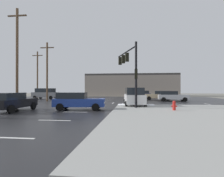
{
  "coord_description": "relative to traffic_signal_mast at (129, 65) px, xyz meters",
  "views": [
    {
      "loc": [
        4.72,
        -24.59,
        1.9
      ],
      "look_at": [
        0.88,
        8.36,
        2.01
      ],
      "focal_mm": 29.59,
      "sensor_mm": 36.0,
      "label": 1
    }
  ],
  "objects": [
    {
      "name": "suv_grey",
      "position": [
        -16.29,
        13.95,
        -3.4
      ],
      "size": [
        4.94,
        2.43,
        2.03
      ],
      "rotation": [
        0.0,
        0.0,
        3.07
      ],
      "color": "slate",
      "rests_on": "road_asphalt"
    },
    {
      "name": "ground_plane",
      "position": [
        -4.27,
        5.02,
        -4.49
      ],
      "size": [
        120.0,
        120.0,
        0.0
      ],
      "primitive_type": "plane",
      "color": "slate"
    },
    {
      "name": "utility_pole_distant",
      "position": [
        -19.17,
        16.25,
        0.53
      ],
      "size": [
        2.2,
        0.28,
        9.62
      ],
      "color": "brown",
      "rests_on": "ground_plane"
    },
    {
      "name": "road_asphalt",
      "position": [
        -4.27,
        5.02,
        -4.48
      ],
      "size": [
        44.0,
        44.0,
        0.02
      ],
      "primitive_type": "cube",
      "color": "#232326",
      "rests_on": "ground_plane"
    },
    {
      "name": "utility_pole_far",
      "position": [
        -12.93,
        7.76,
        0.3
      ],
      "size": [
        2.2,
        0.28,
        9.17
      ],
      "color": "brown",
      "rests_on": "ground_plane"
    },
    {
      "name": "lane_markings",
      "position": [
        -3.07,
        3.64,
        -4.47
      ],
      "size": [
        36.15,
        36.15,
        0.01
      ],
      "color": "silver",
      "rests_on": "road_asphalt"
    },
    {
      "name": "sedan_black",
      "position": [
        -9.74,
        -5.1,
        -3.64
      ],
      "size": [
        2.12,
        4.58,
        1.58
      ],
      "rotation": [
        0.0,
        0.0,
        1.54
      ],
      "color": "black",
      "rests_on": "road_asphalt"
    },
    {
      "name": "sedan_tan",
      "position": [
        4.86,
        12.71,
        -3.64
      ],
      "size": [
        4.67,
        2.41,
        1.58
      ],
      "rotation": [
        0.0,
        0.0,
        3.03
      ],
      "color": "tan",
      "rests_on": "road_asphalt"
    },
    {
      "name": "traffic_signal_mast",
      "position": [
        0.0,
        0.0,
        0.0
      ],
      "size": [
        2.31,
        5.93,
        6.29
      ],
      "rotation": [
        0.0,
        0.0,
        1.92
      ],
      "color": "black",
      "rests_on": "sidewalk_corner"
    },
    {
      "name": "sedan_blue",
      "position": [
        -4.55,
        -3.41,
        -3.64
      ],
      "size": [
        4.66,
        2.36,
        1.58
      ],
      "rotation": [
        0.0,
        0.0,
        0.09
      ],
      "color": "navy",
      "rests_on": "road_asphalt"
    },
    {
      "name": "utility_pole_mid",
      "position": [
        -12.32,
        -0.6,
        1.14
      ],
      "size": [
        2.2,
        0.28,
        10.81
      ],
      "color": "brown",
      "rests_on": "ground_plane"
    },
    {
      "name": "snow_strip_curbside",
      "position": [
        0.73,
        1.02,
        -4.32
      ],
      "size": [
        4.0,
        1.6,
        0.06
      ],
      "primitive_type": "cube",
      "color": "white",
      "rests_on": "sidewalk_corner"
    },
    {
      "name": "strip_building_background",
      "position": [
        -0.13,
        32.87,
        -1.46
      ],
      "size": [
        24.95,
        8.0,
        6.06
      ],
      "color": "gray",
      "rests_on": "ground_plane"
    },
    {
      "name": "sedan_silver",
      "position": [
        6.36,
        9.77,
        -3.64
      ],
      "size": [
        4.6,
        2.19,
        1.58
      ],
      "rotation": [
        0.0,
        0.0,
        -0.04
      ],
      "color": "#B7BABF",
      "rests_on": "road_asphalt"
    },
    {
      "name": "sedan_navy",
      "position": [
        1.76,
        17.67,
        -3.64
      ],
      "size": [
        4.59,
        2.16,
        1.58
      ],
      "rotation": [
        0.0,
        0.0,
        3.1
      ],
      "color": "#141E47",
      "rests_on": "road_asphalt"
    },
    {
      "name": "fire_hydrant",
      "position": [
        3.82,
        -3.68,
        -3.96
      ],
      "size": [
        0.48,
        0.26,
        0.79
      ],
      "color": "red",
      "rests_on": "sidewalk_corner"
    },
    {
      "name": "suv_white",
      "position": [
        0.52,
        0.96,
        -3.4
      ],
      "size": [
        2.56,
        4.98,
        2.03
      ],
      "rotation": [
        0.0,
        0.0,
        1.67
      ],
      "color": "white",
      "rests_on": "road_asphalt"
    }
  ]
}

